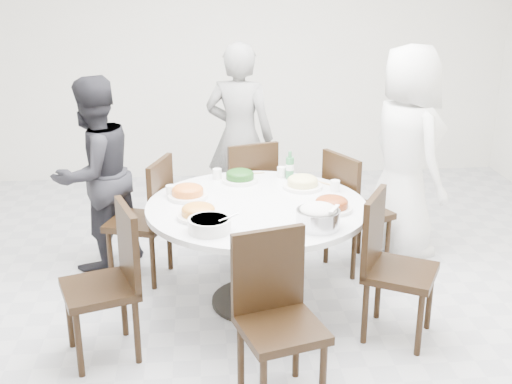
{
  "coord_description": "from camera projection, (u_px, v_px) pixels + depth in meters",
  "views": [
    {
      "loc": [
        -0.48,
        -4.03,
        2.27
      ],
      "look_at": [
        -0.09,
        0.06,
        0.82
      ],
      "focal_mm": 45.0,
      "sensor_mm": 36.0,
      "label": 1
    }
  ],
  "objects": [
    {
      "name": "wall_back",
      "position": [
        238.0,
        51.0,
        6.93
      ],
      "size": [
        6.0,
        0.01,
        2.8
      ],
      "primitive_type": "cube",
      "color": "white",
      "rests_on": "ground"
    },
    {
      "name": "diner_right",
      "position": [
        406.0,
        153.0,
        5.14
      ],
      "size": [
        0.75,
        0.96,
        1.72
      ],
      "primitive_type": "imported",
      "rotation": [
        0.0,
        0.0,
        1.84
      ],
      "color": "silver",
      "rests_on": "floor"
    },
    {
      "name": "dish_redbrown",
      "position": [
        332.0,
        205.0,
        4.22
      ],
      "size": [
        0.28,
        0.28,
        0.07
      ],
      "primitive_type": "cylinder",
      "color": "white",
      "rests_on": "dining_table"
    },
    {
      "name": "dish_pale",
      "position": [
        303.0,
        183.0,
        4.64
      ],
      "size": [
        0.28,
        0.28,
        0.08
      ],
      "primitive_type": "cylinder",
      "color": "white",
      "rests_on": "dining_table"
    },
    {
      "name": "dish_tofu",
      "position": [
        198.0,
        213.0,
        4.09
      ],
      "size": [
        0.28,
        0.28,
        0.07
      ],
      "primitive_type": "cylinder",
      "color": "white",
      "rests_on": "dining_table"
    },
    {
      "name": "chair_se",
      "position": [
        401.0,
        269.0,
        4.02
      ],
      "size": [
        0.57,
        0.57,
        0.95
      ],
      "primitive_type": "cube",
      "rotation": [
        0.0,
        0.0,
        7.34
      ],
      "color": "black",
      "rests_on": "floor"
    },
    {
      "name": "beverage_bottle",
      "position": [
        290.0,
        165.0,
        4.82
      ],
      "size": [
        0.06,
        0.06,
        0.21
      ],
      "primitive_type": "cylinder",
      "color": "#2D7241",
      "rests_on": "dining_table"
    },
    {
      "name": "tea_cups",
      "position": [
        246.0,
        170.0,
        4.94
      ],
      "size": [
        0.07,
        0.07,
        0.08
      ],
      "primitive_type": "cylinder",
      "color": "white",
      "rests_on": "dining_table"
    },
    {
      "name": "dish_greens",
      "position": [
        240.0,
        177.0,
        4.78
      ],
      "size": [
        0.27,
        0.27,
        0.07
      ],
      "primitive_type": "cylinder",
      "color": "white",
      "rests_on": "dining_table"
    },
    {
      "name": "floor",
      "position": [
        269.0,
        302.0,
        4.59
      ],
      "size": [
        6.0,
        6.0,
        0.01
      ],
      "primitive_type": "cube",
      "color": "#BBBBC0",
      "rests_on": "ground"
    },
    {
      "name": "chair_s",
      "position": [
        281.0,
        325.0,
        3.4
      ],
      "size": [
        0.52,
        0.52,
        0.95
      ],
      "primitive_type": "cube",
      "rotation": [
        0.0,
        0.0,
        6.56
      ],
      "color": "black",
      "rests_on": "floor"
    },
    {
      "name": "diner_left",
      "position": [
        95.0,
        174.0,
        4.94
      ],
      "size": [
        0.92,
        0.93,
        1.51
      ],
      "primitive_type": "imported",
      "rotation": [
        0.0,
        0.0,
        3.98
      ],
      "color": "black",
      "rests_on": "floor"
    },
    {
      "name": "chair_nw",
      "position": [
        139.0,
        219.0,
        4.82
      ],
      "size": [
        0.53,
        0.53,
        0.95
      ],
      "primitive_type": "cube",
      "rotation": [
        0.0,
        0.0,
        4.38
      ],
      "color": "black",
      "rests_on": "floor"
    },
    {
      "name": "diner_middle",
      "position": [
        240.0,
        137.0,
        5.68
      ],
      "size": [
        0.71,
        0.58,
        1.68
      ],
      "primitive_type": "imported",
      "rotation": [
        0.0,
        0.0,
        2.81
      ],
      "color": "black",
      "rests_on": "floor"
    },
    {
      "name": "chair_sw",
      "position": [
        99.0,
        286.0,
        3.82
      ],
      "size": [
        0.53,
        0.53,
        0.95
      ],
      "primitive_type": "cube",
      "rotation": [
        0.0,
        0.0,
        5.04
      ],
      "color": "black",
      "rests_on": "floor"
    },
    {
      "name": "dish_orange",
      "position": [
        188.0,
        193.0,
        4.44
      ],
      "size": [
        0.28,
        0.28,
        0.08
      ],
      "primitive_type": "cylinder",
      "color": "white",
      "rests_on": "dining_table"
    },
    {
      "name": "chopsticks",
      "position": [
        252.0,
        175.0,
        4.93
      ],
      "size": [
        0.24,
        0.04,
        0.01
      ],
      "primitive_type": null,
      "color": "tan",
      "rests_on": "dining_table"
    },
    {
      "name": "chair_ne",
      "position": [
        358.0,
        210.0,
        5.0
      ],
      "size": [
        0.56,
        0.56,
        0.95
      ],
      "primitive_type": "cube",
      "rotation": [
        0.0,
        0.0,
        2.02
      ],
      "color": "black",
      "rests_on": "floor"
    },
    {
      "name": "soup_bowl",
      "position": [
        210.0,
        225.0,
        3.89
      ],
      "size": [
        0.26,
        0.26,
        0.08
      ],
      "primitive_type": "cylinder",
      "color": "white",
      "rests_on": "dining_table"
    },
    {
      "name": "chair_n",
      "position": [
        245.0,
        194.0,
        5.36
      ],
      "size": [
        0.52,
        0.52,
        0.95
      ],
      "primitive_type": "cube",
      "rotation": [
        0.0,
        0.0,
        3.43
      ],
      "color": "black",
      "rests_on": "floor"
    },
    {
      "name": "rice_bowl",
      "position": [
        318.0,
        219.0,
        3.93
      ],
      "size": [
        0.27,
        0.27,
        0.12
      ],
      "primitive_type": "cylinder",
      "color": "silver",
      "rests_on": "dining_table"
    },
    {
      "name": "dining_table",
      "position": [
        257.0,
        255.0,
        4.46
      ],
      "size": [
        1.5,
        1.5,
        0.75
      ],
      "primitive_type": "cylinder",
      "color": "white",
      "rests_on": "floor"
    }
  ]
}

